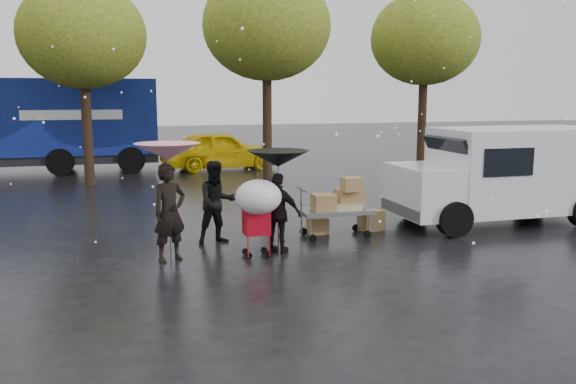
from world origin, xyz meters
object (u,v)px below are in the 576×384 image
object	(u,v)px
vendor_cart	(339,203)
white_van	(504,173)
person_pink	(170,213)
blue_truck	(51,126)
shopping_cart	(258,201)
yellow_taxi	(220,150)
person_black	(278,213)

from	to	relation	value
vendor_cart	white_van	bearing A→B (deg)	3.60
person_pink	white_van	size ratio (longest dim) A/B	0.36
blue_truck	white_van	bearing A→B (deg)	-48.99
vendor_cart	shopping_cart	distance (m)	2.38
shopping_cart	blue_truck	world-z (taller)	blue_truck
person_pink	vendor_cart	size ratio (longest dim) A/B	1.16
vendor_cart	yellow_taxi	distance (m)	11.79
vendor_cart	blue_truck	bearing A→B (deg)	117.84
person_pink	vendor_cart	distance (m)	3.69
person_pink	vendor_cart	bearing A→B (deg)	-11.73
person_pink	shopping_cart	bearing A→B (deg)	-36.97
white_van	person_black	bearing A→B (deg)	-168.23
vendor_cart	person_black	bearing A→B (deg)	-149.39
yellow_taxi	blue_truck	bearing A→B (deg)	75.80
person_pink	yellow_taxi	bearing A→B (deg)	50.73
yellow_taxi	vendor_cart	bearing A→B (deg)	177.52
white_van	yellow_taxi	bearing A→B (deg)	112.07
shopping_cart	white_van	world-z (taller)	white_van
person_pink	person_black	size ratio (longest dim) A/B	1.16
person_black	vendor_cart	bearing A→B (deg)	-111.50
vendor_cart	blue_truck	world-z (taller)	blue_truck
vendor_cart	blue_truck	xyz separation A→B (m)	(-6.75, 12.78, 1.03)
person_black	blue_truck	size ratio (longest dim) A/B	0.18
person_black	person_pink	bearing A→B (deg)	36.91
blue_truck	yellow_taxi	distance (m)	6.37
shopping_cart	yellow_taxi	xyz separation A→B (m)	(1.49, 12.98, -0.30)
blue_truck	shopping_cart	bearing A→B (deg)	-71.32
white_van	blue_truck	size ratio (longest dim) A/B	0.59
vendor_cart	person_pink	bearing A→B (deg)	-165.97
shopping_cart	yellow_taxi	size ratio (longest dim) A/B	0.32
person_pink	person_black	distance (m)	2.01
person_pink	yellow_taxi	distance (m)	13.04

